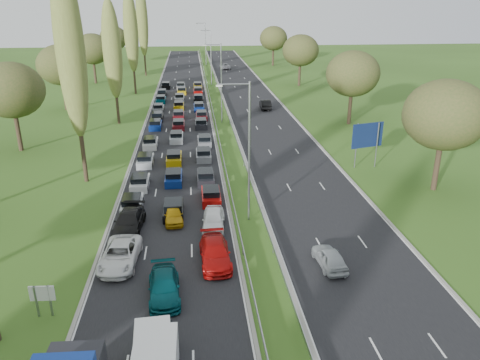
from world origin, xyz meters
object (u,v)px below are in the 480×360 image
near_car_2 (120,255)px  white_van_rear (154,358)px  direction_sign (367,137)px  near_car_3 (129,221)px  info_sign (43,297)px

near_car_2 → white_van_rear: white_van_rear is taller
white_van_rear → direction_sign: 37.01m
near_car_3 → white_van_rear: size_ratio=1.13×
near_car_3 → direction_sign: 28.46m
info_sign → near_car_2: bearing=56.2°
near_car_2 → info_sign: info_sign is taller
near_car_2 → info_sign: (-3.75, -5.60, 0.59)m
near_car_3 → white_van_rear: (3.15, -16.48, 0.18)m
info_sign → direction_sign: (28.80, 24.27, 2.20)m
white_van_rear → info_sign: 8.83m
direction_sign → near_car_3: bearing=-152.1°
info_sign → direction_sign: bearing=40.1°
near_car_3 → info_sign: bearing=-104.3°
near_car_2 → direction_sign: direction_sign is taller
near_car_3 → direction_sign: size_ratio=1.04×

